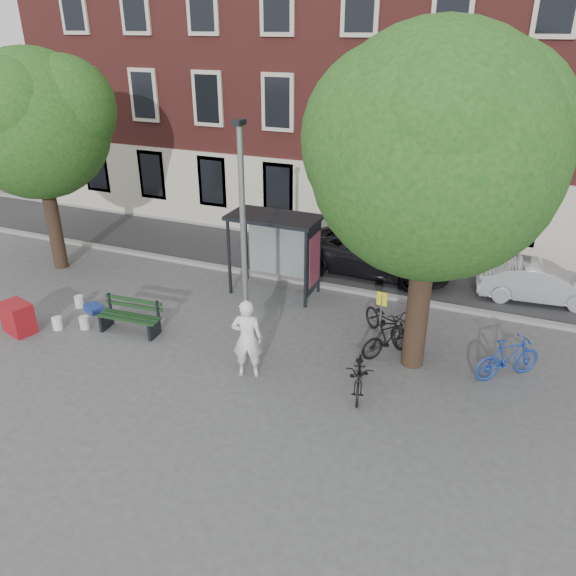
% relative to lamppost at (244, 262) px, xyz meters
% --- Properties ---
extents(ground, '(90.00, 90.00, 0.00)m').
position_rel_lamppost_xyz_m(ground, '(0.00, 0.00, -2.78)').
color(ground, '#4C4C4F').
rests_on(ground, ground).
extents(road, '(40.00, 4.00, 0.01)m').
position_rel_lamppost_xyz_m(road, '(0.00, 7.00, -2.78)').
color(road, '#28282B').
rests_on(road, ground).
extents(curb_near, '(40.00, 0.25, 0.12)m').
position_rel_lamppost_xyz_m(curb_near, '(0.00, 5.00, -2.72)').
color(curb_near, gray).
rests_on(curb_near, ground).
extents(curb_far, '(40.00, 0.25, 0.12)m').
position_rel_lamppost_xyz_m(curb_far, '(0.00, 9.00, -2.72)').
color(curb_far, gray).
rests_on(curb_far, ground).
extents(building_row, '(30.00, 8.00, 14.00)m').
position_rel_lamppost_xyz_m(building_row, '(0.00, 13.00, 4.22)').
color(building_row, brown).
rests_on(building_row, ground).
extents(lamppost, '(0.28, 0.35, 6.11)m').
position_rel_lamppost_xyz_m(lamppost, '(0.00, 0.00, 0.00)').
color(lamppost, '#9EA0A3').
rests_on(lamppost, ground).
extents(tree_right, '(5.76, 5.60, 8.20)m').
position_rel_lamppost_xyz_m(tree_right, '(4.01, 1.38, 2.83)').
color(tree_right, black).
rests_on(tree_right, ground).
extents(tree_left, '(5.18, 4.86, 7.40)m').
position_rel_lamppost_xyz_m(tree_left, '(-8.99, 2.88, 2.43)').
color(tree_left, black).
rests_on(tree_left, ground).
extents(bus_shelter, '(2.85, 1.45, 2.62)m').
position_rel_lamppost_xyz_m(bus_shelter, '(-0.61, 4.11, -0.87)').
color(bus_shelter, '#1E2328').
rests_on(bus_shelter, ground).
extents(painter, '(0.87, 0.71, 2.07)m').
position_rel_lamppost_xyz_m(painter, '(0.30, -0.58, -1.75)').
color(painter, white).
rests_on(painter, ground).
extents(bench, '(1.87, 0.73, 0.94)m').
position_rel_lamppost_xyz_m(bench, '(-3.73, 0.08, -2.35)').
color(bench, '#1E2328').
rests_on(bench, ground).
extents(bike_a, '(1.89, 1.82, 1.03)m').
position_rel_lamppost_xyz_m(bike_a, '(3.03, 2.49, -2.27)').
color(bike_a, black).
rests_on(bike_a, ground).
extents(bike_b, '(1.74, 1.58, 1.10)m').
position_rel_lamppost_xyz_m(bike_b, '(6.26, 1.77, -2.23)').
color(bike_b, '#1B3998').
rests_on(bike_b, ground).
extents(bike_c, '(1.03, 1.88, 0.94)m').
position_rel_lamppost_xyz_m(bike_c, '(3.06, -0.19, -2.32)').
color(bike_c, black).
rests_on(bike_c, ground).
extents(bike_d, '(1.48, 1.58, 1.01)m').
position_rel_lamppost_xyz_m(bike_d, '(3.33, 1.66, -2.28)').
color(bike_d, black).
rests_on(bike_d, ground).
extents(car_dark, '(5.43, 2.72, 1.48)m').
position_rel_lamppost_xyz_m(car_dark, '(1.68, 6.88, -2.05)').
color(car_dark, black).
rests_on(car_dark, ground).
extents(car_silver, '(3.84, 1.70, 1.23)m').
position_rel_lamppost_xyz_m(car_silver, '(6.91, 6.71, -2.17)').
color(car_silver, '#AEB0B6').
rests_on(car_silver, ground).
extents(red_stand, '(1.03, 0.83, 0.90)m').
position_rel_lamppost_xyz_m(red_stand, '(-6.66, -1.16, -2.33)').
color(red_stand, maroon).
rests_on(red_stand, ground).
extents(blue_crate, '(0.66, 0.57, 0.20)m').
position_rel_lamppost_xyz_m(blue_crate, '(-5.57, 0.66, -2.68)').
color(blue_crate, navy).
rests_on(blue_crate, ground).
extents(bucket_a, '(0.35, 0.35, 0.36)m').
position_rel_lamppost_xyz_m(bucket_a, '(-6.18, 0.73, -2.60)').
color(bucket_a, white).
rests_on(bucket_a, ground).
extents(bucket_b, '(0.31, 0.31, 0.36)m').
position_rel_lamppost_xyz_m(bucket_b, '(-5.79, -0.62, -2.60)').
color(bucket_b, white).
rests_on(bucket_b, ground).
extents(bucket_c, '(0.35, 0.35, 0.36)m').
position_rel_lamppost_xyz_m(bucket_c, '(-5.10, -0.28, -2.60)').
color(bucket_c, silver).
rests_on(bucket_c, ground).
extents(notice_sign, '(0.29, 0.07, 1.67)m').
position_rel_lamppost_xyz_m(notice_sign, '(3.00, 1.92, -1.62)').
color(notice_sign, '#9EA0A3').
rests_on(notice_sign, ground).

